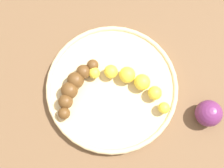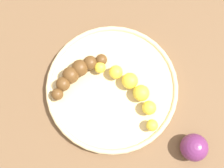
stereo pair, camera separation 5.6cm
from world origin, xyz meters
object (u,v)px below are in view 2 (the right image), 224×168
object	(u,v)px
fruit_bowl	(112,87)
banana_yellow	(133,89)
banana_overripe	(77,73)
plum_purple	(194,147)

from	to	relation	value
fruit_bowl	banana_yellow	xyz separation A→B (m)	(0.01, -0.04, 0.02)
banana_yellow	banana_overripe	world-z (taller)	banana_overripe
banana_yellow	banana_overripe	distance (m)	0.12
banana_yellow	plum_purple	distance (m)	0.16
banana_yellow	plum_purple	xyz separation A→B (m)	(-0.03, -0.16, -0.01)
banana_yellow	banana_overripe	bearing A→B (deg)	122.37
banana_yellow	plum_purple	world-z (taller)	same
banana_overripe	plum_purple	xyz separation A→B (m)	(0.00, -0.27, -0.01)
banana_overripe	plum_purple	world-z (taller)	banana_overripe
fruit_bowl	plum_purple	distance (m)	0.20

